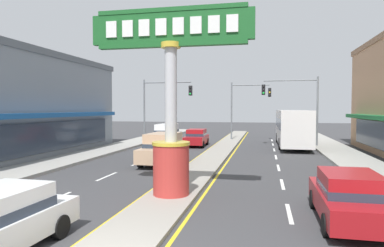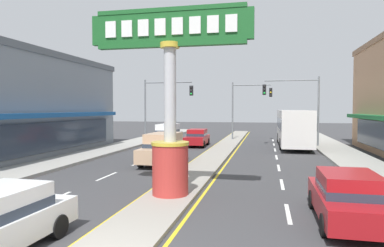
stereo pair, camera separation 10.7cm
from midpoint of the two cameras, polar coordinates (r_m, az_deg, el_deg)
name	(u,v)px [view 2 (the right image)]	position (r m, az deg, el deg)	size (l,w,h in m)	color
median_strip	(216,155)	(25.05, 4.16, -5.16)	(1.92, 52.00, 0.14)	gray
sidewalk_left	(89,154)	(26.04, -16.69, -4.93)	(2.97, 60.00, 0.18)	#9E9B93
sidewalk_right	(358,163)	(23.49, 25.94, -5.87)	(2.97, 60.00, 0.18)	#9E9B93
lane_markings	(213,158)	(23.74, 3.70, -5.75)	(8.66, 52.00, 0.01)	silver
district_sign	(170,112)	(12.92, -3.43, 2.00)	(6.19, 1.43, 6.99)	#B7332D
traffic_light_left_side	(162,100)	(32.97, -4.83, 3.94)	(4.86, 0.46, 6.20)	slate
traffic_light_right_side	(297,99)	(31.58, 17.21, 3.90)	(4.86, 0.46, 6.20)	slate
traffic_light_median_far	(247,101)	(36.79, 9.17, 3.68)	(4.20, 0.46, 6.20)	slate
sedan_near_right_lane	(197,137)	(31.24, 0.96, -2.32)	(1.92, 4.34, 1.53)	maroon
bus_far_right_lane	(293,126)	(32.18, 16.56, -0.36)	(2.59, 11.20, 3.26)	silver
sedan_near_left_lane	(348,197)	(11.32, 24.71, -11.05)	(1.86, 4.31, 1.53)	maroon
suv_mid_left_lane	(163,148)	(21.07, -4.65, -4.11)	(2.02, 4.63, 1.90)	tan
suv_kerb_right	(168,133)	(33.63, -4.00, -1.65)	(1.99, 4.61, 1.90)	white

